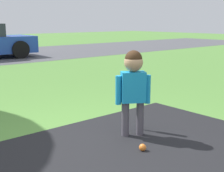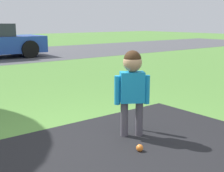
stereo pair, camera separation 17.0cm
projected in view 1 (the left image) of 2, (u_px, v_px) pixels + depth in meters
name	position (u px, v px, depth m)	size (l,w,h in m)	color
ground_plane	(84.00, 157.00, 3.33)	(60.00, 60.00, 0.00)	#518438
child	(133.00, 81.00, 3.81)	(0.38, 0.29, 1.08)	#4C4751
baseball_bat	(139.00, 95.00, 4.07)	(0.06, 0.06, 0.73)	blue
sports_ball	(143.00, 147.00, 3.47)	(0.08, 0.08, 0.08)	orange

